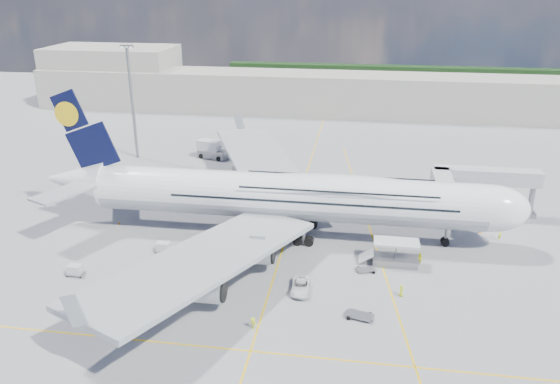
# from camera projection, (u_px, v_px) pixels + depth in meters

# --- Properties ---
(ground) EXTENTS (300.00, 300.00, 0.00)m
(ground) POSITION_uv_depth(u_px,v_px,m) (278.00, 265.00, 80.00)
(ground) COLOR gray
(ground) RESTS_ON ground
(taxi_line_main) EXTENTS (0.25, 220.00, 0.01)m
(taxi_line_main) POSITION_uv_depth(u_px,v_px,m) (278.00, 265.00, 80.00)
(taxi_line_main) COLOR yellow
(taxi_line_main) RESTS_ON ground
(taxi_line_cross) EXTENTS (120.00, 0.25, 0.01)m
(taxi_line_cross) POSITION_uv_depth(u_px,v_px,m) (251.00, 351.00, 61.64)
(taxi_line_cross) COLOR yellow
(taxi_line_cross) RESTS_ON ground
(taxi_line_diag) EXTENTS (14.16, 99.06, 0.01)m
(taxi_line_diag) POSITION_uv_depth(u_px,v_px,m) (374.00, 241.00, 87.23)
(taxi_line_diag) COLOR yellow
(taxi_line_diag) RESTS_ON ground
(airliner) EXTENTS (77.26, 79.15, 23.71)m
(airliner) POSITION_uv_depth(u_px,v_px,m) (289.00, 196.00, 86.59)
(airliner) COLOR white
(airliner) RESTS_ON ground
(jet_bridge) EXTENTS (18.80, 12.10, 8.50)m
(jet_bridge) POSITION_uv_depth(u_px,v_px,m) (470.00, 182.00, 92.52)
(jet_bridge) COLOR #B7B7BC
(jet_bridge) RESTS_ON ground
(cargo_loader) EXTENTS (8.53, 3.20, 3.67)m
(cargo_loader) POSITION_uv_depth(u_px,v_px,m) (394.00, 256.00, 79.85)
(cargo_loader) COLOR silver
(cargo_loader) RESTS_ON ground
(light_mast) EXTENTS (3.00, 0.70, 25.50)m
(light_mast) POSITION_uv_depth(u_px,v_px,m) (132.00, 101.00, 121.98)
(light_mast) COLOR gray
(light_mast) RESTS_ON ground
(terminal) EXTENTS (180.00, 16.00, 12.00)m
(terminal) POSITION_uv_depth(u_px,v_px,m) (326.00, 94.00, 164.98)
(terminal) COLOR #B2AD9E
(terminal) RESTS_ON ground
(hangar) EXTENTS (40.00, 22.00, 18.00)m
(hangar) POSITION_uv_depth(u_px,v_px,m) (113.00, 75.00, 178.21)
(hangar) COLOR #B2AD9E
(hangar) RESTS_ON ground
(tree_line) EXTENTS (160.00, 6.00, 8.00)m
(tree_line) POSITION_uv_depth(u_px,v_px,m) (443.00, 78.00, 201.45)
(tree_line) COLOR #193814
(tree_line) RESTS_ON ground
(dolly_row_a) EXTENTS (2.98, 1.98, 0.40)m
(dolly_row_a) POSITION_uv_depth(u_px,v_px,m) (154.00, 294.00, 72.04)
(dolly_row_a) COLOR gray
(dolly_row_a) RESTS_ON ground
(dolly_row_b) EXTENTS (2.63, 1.44, 1.65)m
(dolly_row_b) POSITION_uv_depth(u_px,v_px,m) (163.00, 247.00, 83.26)
(dolly_row_b) COLOR gray
(dolly_row_b) RESTS_ON ground
(dolly_row_c) EXTENTS (3.38, 2.49, 0.44)m
(dolly_row_c) POSITION_uv_depth(u_px,v_px,m) (172.00, 299.00, 70.95)
(dolly_row_c) COLOR gray
(dolly_row_c) RESTS_ON ground
(dolly_back) EXTENTS (2.60, 1.43, 1.63)m
(dolly_back) POSITION_uv_depth(u_px,v_px,m) (75.00, 270.00, 76.82)
(dolly_back) COLOR gray
(dolly_back) RESTS_ON ground
(dolly_nose_far) EXTENTS (3.09, 2.29, 0.40)m
(dolly_nose_far) POSITION_uv_depth(u_px,v_px,m) (366.00, 269.00, 78.08)
(dolly_nose_far) COLOR gray
(dolly_nose_far) RESTS_ON ground
(dolly_nose_near) EXTENTS (3.68, 2.57, 0.49)m
(dolly_nose_near) POSITION_uv_depth(u_px,v_px,m) (359.00, 315.00, 67.50)
(dolly_nose_near) COLOR gray
(dolly_nose_near) RESTS_ON ground
(baggage_tug) EXTENTS (2.88, 2.08, 1.63)m
(baggage_tug) POSITION_uv_depth(u_px,v_px,m) (168.00, 286.00, 73.24)
(baggage_tug) COLOR silver
(baggage_tug) RESTS_ON ground
(catering_truck_inner) EXTENTS (7.63, 3.20, 4.50)m
(catering_truck_inner) POSITION_uv_depth(u_px,v_px,m) (250.00, 175.00, 109.30)
(catering_truck_inner) COLOR gray
(catering_truck_inner) RESTS_ON ground
(catering_truck_outer) EXTENTS (7.54, 4.31, 4.23)m
(catering_truck_outer) POSITION_uv_depth(u_px,v_px,m) (212.00, 150.00, 125.53)
(catering_truck_outer) COLOR gray
(catering_truck_outer) RESTS_ON ground
(service_van) EXTENTS (2.55, 5.22, 1.43)m
(service_van) POSITION_uv_depth(u_px,v_px,m) (301.00, 287.00, 73.01)
(service_van) COLOR white
(service_van) RESTS_ON ground
(crew_nose) EXTENTS (0.75, 0.74, 1.74)m
(crew_nose) POSITION_uv_depth(u_px,v_px,m) (500.00, 235.00, 87.06)
(crew_nose) COLOR #E6FF1A
(crew_nose) RESTS_ON ground
(crew_loader) EXTENTS (1.12, 1.12, 1.84)m
(crew_loader) POSITION_uv_depth(u_px,v_px,m) (420.00, 259.00, 79.78)
(crew_loader) COLOR #D2E017
(crew_loader) RESTS_ON ground
(crew_wing) EXTENTS (0.51, 1.07, 1.77)m
(crew_wing) POSITION_uv_depth(u_px,v_px,m) (125.00, 283.00, 73.47)
(crew_wing) COLOR #CCE818
(crew_wing) RESTS_ON ground
(crew_van) EXTENTS (0.69, 0.91, 1.66)m
(crew_van) POSITION_uv_depth(u_px,v_px,m) (401.00, 291.00, 71.90)
(crew_van) COLOR #CEE918
(crew_van) RESTS_ON ground
(crew_tug) EXTENTS (1.16, 0.90, 1.58)m
(crew_tug) POSITION_uv_depth(u_px,v_px,m) (253.00, 323.00, 65.23)
(crew_tug) COLOR #F0FC1A
(crew_tug) RESTS_ON ground
(cone_nose) EXTENTS (0.47, 0.47, 0.59)m
(cone_nose) POSITION_uv_depth(u_px,v_px,m) (480.00, 231.00, 89.73)
(cone_nose) COLOR orange
(cone_nose) RESTS_ON ground
(cone_wing_left_inner) EXTENTS (0.46, 0.46, 0.59)m
(cone_wing_left_inner) POSITION_uv_depth(u_px,v_px,m) (245.00, 184.00, 109.70)
(cone_wing_left_inner) COLOR orange
(cone_wing_left_inner) RESTS_ON ground
(cone_wing_left_outer) EXTENTS (0.42, 0.42, 0.53)m
(cone_wing_left_outer) POSITION_uv_depth(u_px,v_px,m) (241.00, 176.00, 114.14)
(cone_wing_left_outer) COLOR orange
(cone_wing_left_outer) RESTS_ON ground
(cone_wing_right_inner) EXTENTS (0.45, 0.45, 0.57)m
(cone_wing_right_inner) POSITION_uv_depth(u_px,v_px,m) (237.00, 266.00, 79.01)
(cone_wing_right_inner) COLOR orange
(cone_wing_right_inner) RESTS_ON ground
(cone_wing_right_outer) EXTENTS (0.44, 0.44, 0.56)m
(cone_wing_right_outer) POSITION_uv_depth(u_px,v_px,m) (116.00, 307.00, 69.25)
(cone_wing_right_outer) COLOR orange
(cone_wing_right_outer) RESTS_ON ground
(cone_tail) EXTENTS (0.39, 0.39, 0.49)m
(cone_tail) POSITION_uv_depth(u_px,v_px,m) (119.00, 223.00, 92.84)
(cone_tail) COLOR orange
(cone_tail) RESTS_ON ground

